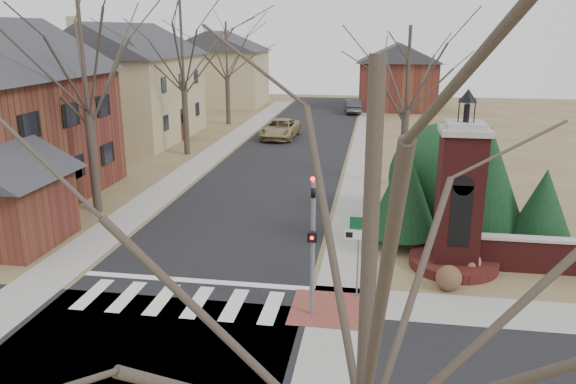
% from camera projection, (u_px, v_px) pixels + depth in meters
% --- Properties ---
extents(ground, '(120.00, 120.00, 0.00)m').
position_uv_depth(ground, '(171.00, 313.00, 17.25)').
color(ground, brown).
rests_on(ground, ground).
extents(main_street, '(8.00, 70.00, 0.01)m').
position_uv_depth(main_street, '(286.00, 157.00, 38.10)').
color(main_street, black).
rests_on(main_street, ground).
extents(cross_street, '(120.00, 8.00, 0.01)m').
position_uv_depth(cross_street, '(129.00, 369.00, 14.40)').
color(cross_street, black).
rests_on(cross_street, ground).
extents(crosswalk_zone, '(8.00, 2.20, 0.02)m').
position_uv_depth(crosswalk_zone, '(180.00, 301.00, 18.00)').
color(crosswalk_zone, silver).
rests_on(crosswalk_zone, ground).
extents(stop_bar, '(8.00, 0.35, 0.02)m').
position_uv_depth(stop_bar, '(194.00, 281.00, 19.43)').
color(stop_bar, silver).
rests_on(stop_bar, ground).
extents(sidewalk_right_main, '(2.00, 60.00, 0.02)m').
position_uv_depth(sidewalk_right_main, '(363.00, 160.00, 37.31)').
color(sidewalk_right_main, gray).
rests_on(sidewalk_right_main, ground).
extents(sidewalk_left, '(2.00, 60.00, 0.02)m').
position_uv_depth(sidewalk_left, '(212.00, 155.00, 38.89)').
color(sidewalk_left, gray).
rests_on(sidewalk_left, ground).
extents(curb_apron, '(2.40, 2.40, 0.02)m').
position_uv_depth(curb_apron, '(329.00, 309.00, 17.46)').
color(curb_apron, brown).
rests_on(curb_apron, ground).
extents(traffic_signal_pole, '(0.28, 0.41, 4.50)m').
position_uv_depth(traffic_signal_pole, '(313.00, 236.00, 16.41)').
color(traffic_signal_pole, slate).
rests_on(traffic_signal_pole, ground).
extents(sign_post, '(0.90, 0.07, 2.75)m').
position_uv_depth(sign_post, '(358.00, 241.00, 17.74)').
color(sign_post, slate).
rests_on(sign_post, ground).
extents(brick_gate_monument, '(3.20, 3.20, 6.47)m').
position_uv_depth(brick_gate_monument, '(458.00, 211.00, 20.01)').
color(brick_gate_monument, '#4D1816').
rests_on(brick_gate_monument, ground).
extents(house_stucco_left, '(9.80, 12.80, 9.28)m').
position_uv_depth(house_stucco_left, '(125.00, 80.00, 43.61)').
color(house_stucco_left, tan).
rests_on(house_stucco_left, ground).
extents(garage_left, '(4.80, 4.80, 4.29)m').
position_uv_depth(garage_left, '(3.00, 191.00, 22.17)').
color(garage_left, brown).
rests_on(garage_left, ground).
extents(house_distant_left, '(10.80, 8.80, 8.53)m').
position_uv_depth(house_distant_left, '(219.00, 67.00, 63.39)').
color(house_distant_left, tan).
rests_on(house_distant_left, ground).
extents(house_distant_right, '(8.80, 8.80, 7.30)m').
position_uv_depth(house_distant_right, '(398.00, 75.00, 60.51)').
color(house_distant_right, brown).
rests_on(house_distant_right, ground).
extents(evergreen_near, '(2.80, 2.80, 4.10)m').
position_uv_depth(evergreen_near, '(405.00, 190.00, 22.15)').
color(evergreen_near, '#473D33').
rests_on(evergreen_near, ground).
extents(evergreen_mid, '(3.40, 3.40, 4.70)m').
position_uv_depth(evergreen_mid, '(487.00, 178.00, 22.70)').
color(evergreen_mid, '#473D33').
rests_on(evergreen_mid, ground).
extents(evergreen_far, '(2.40, 2.40, 3.30)m').
position_uv_depth(evergreen_far, '(544.00, 204.00, 21.64)').
color(evergreen_far, '#473D33').
rests_on(evergreen_far, ground).
extents(evergreen_mass, '(4.80, 4.80, 4.80)m').
position_uv_depth(evergreen_mass, '(445.00, 173.00, 24.21)').
color(evergreen_mass, black).
rests_on(evergreen_mass, ground).
extents(bare_tree_0, '(8.05, 8.05, 11.15)m').
position_uv_depth(bare_tree_0, '(82.00, 46.00, 24.69)').
color(bare_tree_0, '#473D33').
rests_on(bare_tree_0, ground).
extents(bare_tree_1, '(8.40, 8.40, 11.64)m').
position_uv_depth(bare_tree_1, '(181.00, 35.00, 36.92)').
color(bare_tree_1, '#473D33').
rests_on(bare_tree_1, ground).
extents(bare_tree_2, '(7.35, 7.35, 10.19)m').
position_uv_depth(bare_tree_2, '(226.00, 45.00, 49.60)').
color(bare_tree_2, '#473D33').
rests_on(bare_tree_2, ground).
extents(bare_tree_3, '(7.00, 7.00, 9.70)m').
position_uv_depth(bare_tree_3, '(409.00, 63.00, 29.40)').
color(bare_tree_3, '#473D33').
rests_on(bare_tree_3, ground).
extents(bare_tree_4, '(6.65, 6.65, 9.21)m').
position_uv_depth(bare_tree_4, '(371.00, 227.00, 6.03)').
color(bare_tree_4, '#473D33').
rests_on(bare_tree_4, ground).
extents(pickup_truck, '(2.77, 5.54, 1.51)m').
position_uv_depth(pickup_truck, '(280.00, 129.00, 44.64)').
color(pickup_truck, '#9C8655').
rests_on(pickup_truck, ground).
extents(distant_car, '(2.04, 4.45, 1.42)m').
position_uv_depth(distant_car, '(353.00, 106.00, 57.99)').
color(distant_car, '#35373D').
rests_on(distant_car, ground).
extents(dry_shrub_left, '(0.86, 0.86, 0.86)m').
position_uv_depth(dry_shrub_left, '(449.00, 278.00, 18.66)').
color(dry_shrub_left, brown).
rests_on(dry_shrub_left, ground).
extents(dry_shrub_right, '(0.76, 0.76, 0.76)m').
position_uv_depth(dry_shrub_right, '(470.00, 262.00, 20.05)').
color(dry_shrub_right, brown).
rests_on(dry_shrub_right, ground).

